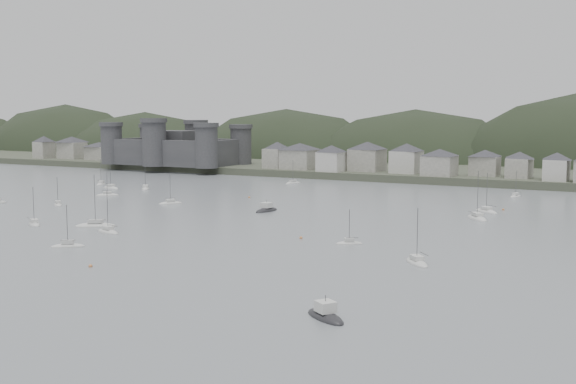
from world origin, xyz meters
The scene contains 10 objects.
ground centered at (0.00, 0.00, 0.00)m, with size 900.00×900.00×0.00m, color slate.
far_shore_land centered at (0.00, 295.00, 1.50)m, with size 900.00×250.00×3.00m, color #383D2D.
forested_ridge centered at (4.83, 269.40, -11.28)m, with size 851.55×103.94×102.57m.
castle centered at (-120.00, 179.80, 10.96)m, with size 66.00×43.00×20.00m.
waterfront_town centered at (50.59, 183.34, 8.66)m, with size 451.48×28.46×12.92m.
sailboat_lead centered at (-68.17, 58.77, 0.18)m, with size 6.52×5.47×8.95m.
moored_fleet centered at (-6.19, 65.86, 0.18)m, with size 249.05×177.61×13.22m.
motor_launch_near centered at (50.34, -5.44, 0.29)m, with size 8.08×6.63×3.87m.
motor_launch_far centered at (-8.21, 77.59, 0.28)m, with size 3.94×9.29×4.15m.
mooring_buoys centered at (6.42, 58.95, 0.15)m, with size 177.91×109.87×0.70m.
Camera 1 is at (88.54, -84.05, 26.10)m, focal length 43.18 mm.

